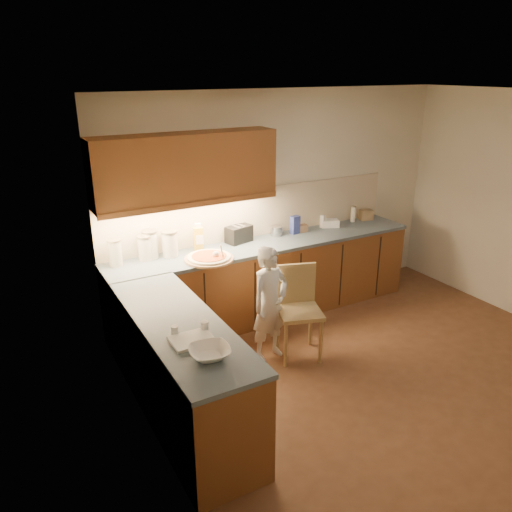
% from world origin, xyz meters
% --- Properties ---
extents(room, '(4.54, 4.50, 2.62)m').
position_xyz_m(room, '(0.00, 0.00, 1.68)').
color(room, brown).
rests_on(room, ground).
extents(l_counter, '(3.77, 2.62, 0.92)m').
position_xyz_m(l_counter, '(-0.92, 1.25, 0.46)').
color(l_counter, brown).
rests_on(l_counter, ground).
extents(backsplash, '(3.75, 0.02, 0.58)m').
position_xyz_m(backsplash, '(-0.38, 1.99, 1.21)').
color(backsplash, beige).
rests_on(backsplash, l_counter).
extents(upper_cabinets, '(1.95, 0.36, 0.73)m').
position_xyz_m(upper_cabinets, '(-1.27, 1.82, 1.85)').
color(upper_cabinets, brown).
rests_on(upper_cabinets, ground).
extents(pizza_on_board, '(0.52, 0.52, 0.21)m').
position_xyz_m(pizza_on_board, '(-1.18, 1.52, 0.94)').
color(pizza_on_board, tan).
rests_on(pizza_on_board, l_counter).
extents(child, '(0.49, 0.37, 1.20)m').
position_xyz_m(child, '(-0.83, 0.87, 0.60)').
color(child, silver).
rests_on(child, ground).
extents(wooden_chair, '(0.54, 0.54, 0.95)m').
position_xyz_m(wooden_chair, '(-0.53, 0.82, 0.55)').
color(wooden_chair, tan).
rests_on(wooden_chair, ground).
extents(mixing_bowl, '(0.33, 0.33, 0.07)m').
position_xyz_m(mixing_bowl, '(-1.95, -0.19, 0.96)').
color(mixing_bowl, white).
rests_on(mixing_bowl, l_counter).
extents(canister_a, '(0.14, 0.14, 0.28)m').
position_xyz_m(canister_a, '(-2.08, 1.84, 1.06)').
color(canister_a, beige).
rests_on(canister_a, l_counter).
extents(canister_b, '(0.15, 0.15, 0.26)m').
position_xyz_m(canister_b, '(-1.76, 1.85, 1.05)').
color(canister_b, silver).
rests_on(canister_b, l_counter).
extents(canister_c, '(0.16, 0.16, 0.30)m').
position_xyz_m(canister_c, '(-1.70, 1.87, 1.07)').
color(canister_c, silver).
rests_on(canister_c, l_counter).
extents(canister_d, '(0.18, 0.18, 0.29)m').
position_xyz_m(canister_d, '(-1.50, 1.83, 1.06)').
color(canister_d, silver).
rests_on(canister_d, l_counter).
extents(oil_jug, '(0.12, 0.10, 0.31)m').
position_xyz_m(oil_jug, '(-1.16, 1.86, 1.06)').
color(oil_jug, gold).
rests_on(oil_jug, l_counter).
extents(toaster, '(0.33, 0.24, 0.20)m').
position_xyz_m(toaster, '(-0.65, 1.88, 1.02)').
color(toaster, black).
rests_on(toaster, l_counter).
extents(steel_pot, '(0.15, 0.15, 0.12)m').
position_xyz_m(steel_pot, '(-0.14, 1.87, 0.98)').
color(steel_pot, '#A7A7AB').
rests_on(steel_pot, l_counter).
extents(blue_box, '(0.12, 0.09, 0.22)m').
position_xyz_m(blue_box, '(0.09, 1.83, 1.03)').
color(blue_box, '#313E94').
rests_on(blue_box, l_counter).
extents(card_box_a, '(0.13, 0.09, 0.09)m').
position_xyz_m(card_box_a, '(0.21, 1.84, 0.96)').
color(card_box_a, '#A07956').
rests_on(card_box_a, l_counter).
extents(white_bottle, '(0.07, 0.07, 0.16)m').
position_xyz_m(white_bottle, '(0.53, 1.86, 1.00)').
color(white_bottle, silver).
rests_on(white_bottle, l_counter).
extents(flat_pack, '(0.26, 0.23, 0.09)m').
position_xyz_m(flat_pack, '(0.63, 1.85, 0.96)').
color(flat_pack, white).
rests_on(flat_pack, l_counter).
extents(tall_jar, '(0.07, 0.07, 0.21)m').
position_xyz_m(tall_jar, '(1.03, 1.87, 1.03)').
color(tall_jar, white).
rests_on(tall_jar, l_counter).
extents(card_box_b, '(0.19, 0.16, 0.13)m').
position_xyz_m(card_box_b, '(1.24, 1.86, 0.98)').
color(card_box_b, '#9B7B53').
rests_on(card_box_b, l_counter).
extents(dough_cloth, '(0.31, 0.25, 0.02)m').
position_xyz_m(dough_cloth, '(-1.98, 0.07, 0.93)').
color(dough_cloth, white).
rests_on(dough_cloth, l_counter).
extents(spice_jar_a, '(0.07, 0.07, 0.07)m').
position_xyz_m(spice_jar_a, '(-2.05, 0.21, 0.96)').
color(spice_jar_a, white).
rests_on(spice_jar_a, l_counter).
extents(spice_jar_b, '(0.07, 0.07, 0.08)m').
position_xyz_m(spice_jar_b, '(-1.83, 0.16, 0.96)').
color(spice_jar_b, white).
rests_on(spice_jar_b, l_counter).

